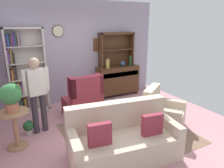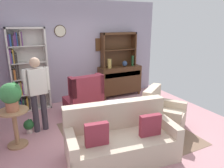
{
  "view_description": "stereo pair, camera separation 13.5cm",
  "coord_description": "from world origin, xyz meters",
  "px_view_note": "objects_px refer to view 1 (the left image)",
  "views": [
    {
      "loc": [
        -1.95,
        -3.55,
        2.22
      ],
      "look_at": [
        0.1,
        0.2,
        0.95
      ],
      "focal_mm": 33.7,
      "sensor_mm": 36.0,
      "label": 1
    },
    {
      "loc": [
        -1.83,
        -3.61,
        2.22
      ],
      "look_at": [
        0.1,
        0.2,
        0.95
      ],
      "focal_mm": 33.7,
      "sensor_mm": 36.0,
      "label": 2
    }
  ],
  "objects_px": {
    "vase_tall": "(108,64)",
    "potted_plant_small": "(28,127)",
    "potted_plant_large": "(11,96)",
    "bottle_wine": "(130,61)",
    "sideboard": "(118,79)",
    "person_reading": "(37,90)",
    "wingback_chair": "(83,101)",
    "plant_stand": "(15,125)",
    "vase_round": "(123,64)",
    "bookshelf": "(24,73)",
    "armchair_floral": "(162,115)",
    "couch_floral": "(123,140)",
    "sideboard_hutch": "(116,45)"
  },
  "relations": [
    {
      "from": "sideboard_hutch",
      "to": "potted_plant_small",
      "type": "relative_size",
      "value": 3.86
    },
    {
      "from": "bottle_wine",
      "to": "plant_stand",
      "type": "xyz_separation_m",
      "value": [
        -3.44,
        -1.51,
        -0.64
      ]
    },
    {
      "from": "potted_plant_large",
      "to": "vase_round",
      "type": "bearing_deg",
      "value": 26.0
    },
    {
      "from": "sideboard_hutch",
      "to": "vase_round",
      "type": "xyz_separation_m",
      "value": [
        0.13,
        -0.18,
        -0.55
      ]
    },
    {
      "from": "bookshelf",
      "to": "plant_stand",
      "type": "height_order",
      "value": "bookshelf"
    },
    {
      "from": "vase_round",
      "to": "potted_plant_small",
      "type": "bearing_deg",
      "value": -158.78
    },
    {
      "from": "bottle_wine",
      "to": "couch_floral",
      "type": "xyz_separation_m",
      "value": [
        -1.89,
        -2.67,
        -0.76
      ]
    },
    {
      "from": "bottle_wine",
      "to": "couch_floral",
      "type": "distance_m",
      "value": 3.36
    },
    {
      "from": "vase_round",
      "to": "wingback_chair",
      "type": "xyz_separation_m",
      "value": [
        -1.63,
        -0.89,
        -0.62
      ]
    },
    {
      "from": "sideboard",
      "to": "vase_round",
      "type": "xyz_separation_m",
      "value": [
        0.13,
        -0.07,
        0.5
      ]
    },
    {
      "from": "vase_tall",
      "to": "vase_round",
      "type": "relative_size",
      "value": 1.57
    },
    {
      "from": "bottle_wine",
      "to": "plant_stand",
      "type": "relative_size",
      "value": 0.44
    },
    {
      "from": "bookshelf",
      "to": "couch_floral",
      "type": "distance_m",
      "value": 3.14
    },
    {
      "from": "person_reading",
      "to": "couch_floral",
      "type": "bearing_deg",
      "value": -55.76
    },
    {
      "from": "bookshelf",
      "to": "potted_plant_large",
      "type": "relative_size",
      "value": 4.15
    },
    {
      "from": "vase_tall",
      "to": "potted_plant_small",
      "type": "height_order",
      "value": "vase_tall"
    },
    {
      "from": "plant_stand",
      "to": "vase_tall",
      "type": "bearing_deg",
      "value": 29.71
    },
    {
      "from": "sideboard_hutch",
      "to": "armchair_floral",
      "type": "height_order",
      "value": "sideboard_hutch"
    },
    {
      "from": "plant_stand",
      "to": "potted_plant_large",
      "type": "distance_m",
      "value": 0.57
    },
    {
      "from": "sideboard",
      "to": "wingback_chair",
      "type": "bearing_deg",
      "value": -147.58
    },
    {
      "from": "wingback_chair",
      "to": "potted_plant_small",
      "type": "xyz_separation_m",
      "value": [
        -1.3,
        -0.25,
        -0.22
      ]
    },
    {
      "from": "wingback_chair",
      "to": "vase_round",
      "type": "bearing_deg",
      "value": 28.52
    },
    {
      "from": "bottle_wine",
      "to": "potted_plant_small",
      "type": "distance_m",
      "value": 3.5
    },
    {
      "from": "person_reading",
      "to": "plant_stand",
      "type": "bearing_deg",
      "value": -141.09
    },
    {
      "from": "bookshelf",
      "to": "wingback_chair",
      "type": "xyz_separation_m",
      "value": [
        1.15,
        -1.04,
        -0.63
      ]
    },
    {
      "from": "vase_tall",
      "to": "bottle_wine",
      "type": "relative_size",
      "value": 0.86
    },
    {
      "from": "bottle_wine",
      "to": "person_reading",
      "type": "relative_size",
      "value": 0.2
    },
    {
      "from": "armchair_floral",
      "to": "plant_stand",
      "type": "distance_m",
      "value": 2.93
    },
    {
      "from": "bookshelf",
      "to": "person_reading",
      "type": "bearing_deg",
      "value": -86.18
    },
    {
      "from": "sideboard",
      "to": "vase_round",
      "type": "height_order",
      "value": "vase_round"
    },
    {
      "from": "sideboard_hutch",
      "to": "plant_stand",
      "type": "relative_size",
      "value": 1.55
    },
    {
      "from": "sideboard_hutch",
      "to": "vase_round",
      "type": "distance_m",
      "value": 0.6
    },
    {
      "from": "bookshelf",
      "to": "potted_plant_small",
      "type": "bearing_deg",
      "value": -96.89
    },
    {
      "from": "sideboard",
      "to": "sideboard_hutch",
      "type": "xyz_separation_m",
      "value": [
        0.0,
        0.11,
        1.05
      ]
    },
    {
      "from": "potted_plant_small",
      "to": "plant_stand",
      "type": "bearing_deg",
      "value": -122.27
    },
    {
      "from": "armchair_floral",
      "to": "person_reading",
      "type": "height_order",
      "value": "person_reading"
    },
    {
      "from": "vase_round",
      "to": "bookshelf",
      "type": "bearing_deg",
      "value": 176.91
    },
    {
      "from": "vase_round",
      "to": "potted_plant_small",
      "type": "height_order",
      "value": "vase_round"
    },
    {
      "from": "sideboard",
      "to": "bottle_wine",
      "type": "xyz_separation_m",
      "value": [
        0.39,
        -0.09,
        0.57
      ]
    },
    {
      "from": "couch_floral",
      "to": "armchair_floral",
      "type": "xyz_separation_m",
      "value": [
        1.3,
        0.48,
        -0.02
      ]
    },
    {
      "from": "sideboard",
      "to": "armchair_floral",
      "type": "xyz_separation_m",
      "value": [
        -0.21,
        -2.28,
        -0.22
      ]
    },
    {
      "from": "vase_tall",
      "to": "potted_plant_large",
      "type": "xyz_separation_m",
      "value": [
        -2.66,
        -1.54,
        -0.05
      ]
    },
    {
      "from": "bottle_wine",
      "to": "armchair_floral",
      "type": "height_order",
      "value": "bottle_wine"
    },
    {
      "from": "vase_tall",
      "to": "sideboard",
      "type": "bearing_deg",
      "value": 11.63
    },
    {
      "from": "bottle_wine",
      "to": "potted_plant_small",
      "type": "height_order",
      "value": "bottle_wine"
    },
    {
      "from": "couch_floral",
      "to": "wingback_chair",
      "type": "distance_m",
      "value": 1.81
    },
    {
      "from": "vase_round",
      "to": "armchair_floral",
      "type": "xyz_separation_m",
      "value": [
        -0.34,
        -2.22,
        -0.72
      ]
    },
    {
      "from": "couch_floral",
      "to": "potted_plant_large",
      "type": "height_order",
      "value": "potted_plant_large"
    },
    {
      "from": "bottle_wine",
      "to": "armchair_floral",
      "type": "xyz_separation_m",
      "value": [
        -0.6,
        -2.19,
        -0.79
      ]
    },
    {
      "from": "sideboard",
      "to": "person_reading",
      "type": "height_order",
      "value": "person_reading"
    }
  ]
}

